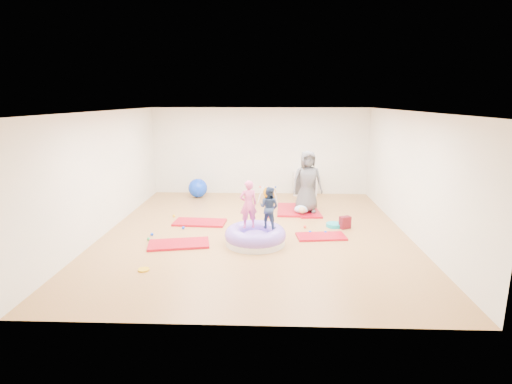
{
  "coord_description": "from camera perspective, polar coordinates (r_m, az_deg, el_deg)",
  "views": [
    {
      "loc": [
        0.34,
        -8.95,
        3.06
      ],
      "look_at": [
        0.0,
        0.3,
        0.9
      ],
      "focal_mm": 28.0,
      "sensor_mm": 36.0,
      "label": 1
    }
  ],
  "objects": [
    {
      "name": "infant",
      "position": [
        10.82,
        6.54,
        -2.49
      ],
      "size": [
        0.39,
        0.39,
        0.23
      ],
      "color": "#C2DCFC",
      "rests_on": "gym_mat_rear_right"
    },
    {
      "name": "cube_shelf",
      "position": [
        13.07,
        7.02,
        1.2
      ],
      "size": [
        0.76,
        0.37,
        0.76
      ],
      "color": "silver",
      "rests_on": "ground"
    },
    {
      "name": "balance_disc",
      "position": [
        10.02,
        11.08,
        -4.65
      ],
      "size": [
        0.39,
        0.39,
        0.09
      ],
      "primitive_type": "cylinder",
      "color": "#139AA6",
      "rests_on": "ground"
    },
    {
      "name": "gym_mat_center_back",
      "position": [
        11.26,
        4.83,
        -2.54
      ],
      "size": [
        0.72,
        1.36,
        0.06
      ],
      "primitive_type": "cube",
      "rotation": [
        0.0,
        0.0,
        1.54
      ],
      "color": "red",
      "rests_on": "ground"
    },
    {
      "name": "gym_mat_front_left",
      "position": [
        8.79,
        -10.97,
        -7.3
      ],
      "size": [
        1.38,
        0.87,
        0.05
      ],
      "primitive_type": "cube",
      "rotation": [
        0.0,
        0.0,
        0.19
      ],
      "color": "red",
      "rests_on": "ground"
    },
    {
      "name": "gym_mat_right",
      "position": [
        9.22,
        9.27,
        -6.28
      ],
      "size": [
        1.15,
        0.67,
        0.05
      ],
      "primitive_type": "cube",
      "rotation": [
        0.0,
        0.0,
        0.12
      ],
      "color": "red",
      "rests_on": "ground"
    },
    {
      "name": "child_pink",
      "position": [
        8.55,
        -1.1,
        -1.44
      ],
      "size": [
        0.44,
        0.35,
        1.05
      ],
      "primitive_type": "imported",
      "rotation": [
        0.0,
        0.0,
        3.43
      ],
      "color": "#E2518B",
      "rests_on": "inflatable_cushion"
    },
    {
      "name": "ball_pit_balls",
      "position": [
        9.59,
        -3.1,
        -5.26
      ],
      "size": [
        4.08,
        1.9,
        0.07
      ],
      "color": "#EF3F32",
      "rests_on": "ground"
    },
    {
      "name": "room",
      "position": [
        9.11,
        -0.07,
        2.63
      ],
      "size": [
        7.01,
        8.01,
        2.81
      ],
      "color": "#A6773B",
      "rests_on": "ground"
    },
    {
      "name": "backpack",
      "position": [
        9.92,
        12.6,
        -4.26
      ],
      "size": [
        0.3,
        0.25,
        0.3
      ],
      "primitive_type": "cube",
      "rotation": [
        0.0,
        0.0,
        0.44
      ],
      "color": "#B4182E",
      "rests_on": "ground"
    },
    {
      "name": "exercise_ball_blue",
      "position": [
        12.83,
        -8.31,
        0.57
      ],
      "size": [
        0.6,
        0.6,
        0.6
      ],
      "primitive_type": "sphere",
      "color": "blue",
      "rests_on": "ground"
    },
    {
      "name": "child_navy",
      "position": [
        8.56,
        1.88,
        -1.9
      ],
      "size": [
        0.55,
        0.51,
        0.91
      ],
      "primitive_type": "imported",
      "rotation": [
        0.0,
        0.0,
        2.67
      ],
      "color": "navy",
      "rests_on": "inflatable_cushion"
    },
    {
      "name": "gym_mat_rear_right",
      "position": [
        11.12,
        7.5,
        -2.83
      ],
      "size": [
        0.67,
        1.2,
        0.05
      ],
      "primitive_type": "cube",
      "rotation": [
        0.0,
        0.0,
        1.65
      ],
      "color": "red",
      "rests_on": "ground"
    },
    {
      "name": "yellow_toy",
      "position": [
        7.71,
        -15.76,
        -10.63
      ],
      "size": [
        0.21,
        0.21,
        0.03
      ],
      "primitive_type": "cylinder",
      "color": "gold",
      "rests_on": "ground"
    },
    {
      "name": "exercise_ball_orange",
      "position": [
        12.52,
        1.96,
        -0.07
      ],
      "size": [
        0.41,
        0.41,
        0.41
      ],
      "primitive_type": "sphere",
      "color": "orange",
      "rests_on": "ground"
    },
    {
      "name": "inflatable_cushion",
      "position": [
        8.68,
        -0.09,
        -6.37
      ],
      "size": [
        1.33,
        1.33,
        0.42
      ],
      "rotation": [
        0.0,
        0.0,
        0.09
      ],
      "color": "silver",
      "rests_on": "ground"
    },
    {
      "name": "infant_play_gym",
      "position": [
        12.12,
        1.69,
        0.05
      ],
      "size": [
        0.63,
        0.59,
        0.48
      ],
      "rotation": [
        0.0,
        0.0,
        0.17
      ],
      "color": "silver",
      "rests_on": "ground"
    },
    {
      "name": "gym_mat_mid_left",
      "position": [
        10.19,
        -8.03,
        -4.32
      ],
      "size": [
        1.32,
        0.72,
        0.05
      ],
      "primitive_type": "cube",
      "rotation": [
        0.0,
        0.0,
        -0.06
      ],
      "color": "red",
      "rests_on": "ground"
    },
    {
      "name": "adult_caregiver",
      "position": [
        10.87,
        7.34,
        1.48
      ],
      "size": [
        0.89,
        0.65,
        1.68
      ],
      "primitive_type": "imported",
      "rotation": [
        0.0,
        0.0,
        0.15
      ],
      "color": "#4B4B4E",
      "rests_on": "gym_mat_rear_right"
    }
  ]
}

